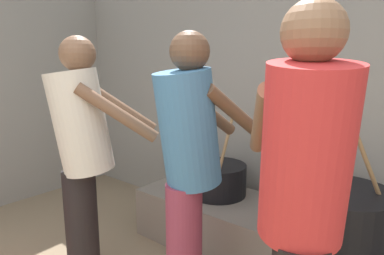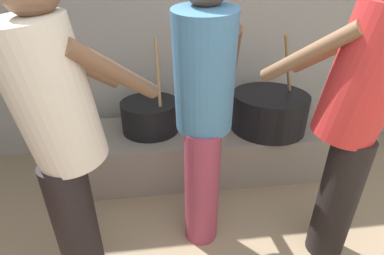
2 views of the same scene
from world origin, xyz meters
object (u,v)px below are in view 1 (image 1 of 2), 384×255
at_px(cooking_pot_main, 217,179).
at_px(cook_in_blue_shirt, 189,159).
at_px(cook_in_cream_shirt, 82,149).
at_px(cook_in_red_shirt, 303,201).
at_px(cooking_pot_secondary, 340,213).

relative_size(cooking_pot_main, cook_in_blue_shirt, 0.45).
height_order(cook_in_cream_shirt, cook_in_red_shirt, cook_in_red_shirt).
bearing_deg(cook_in_blue_shirt, cooking_pot_main, 113.01).
bearing_deg(cook_in_cream_shirt, cooking_pot_secondary, 34.00).
height_order(cooking_pot_secondary, cook_in_cream_shirt, cook_in_cream_shirt).
distance_m(cook_in_blue_shirt, cook_in_cream_shirt, 0.68).
xyz_separation_m(cooking_pot_secondary, cook_in_blue_shirt, (-0.62, -0.62, 0.35)).
relative_size(cook_in_blue_shirt, cook_in_cream_shirt, 1.00).
bearing_deg(cooking_pot_secondary, cook_in_red_shirt, -85.26).
bearing_deg(cook_in_red_shirt, cook_in_blue_shirt, 163.29).
bearing_deg(cook_in_red_shirt, cook_in_cream_shirt, -179.08).
distance_m(cooking_pot_main, cook_in_cream_shirt, 1.06).
relative_size(cooking_pot_main, cook_in_red_shirt, 0.44).
relative_size(cook_in_cream_shirt, cook_in_red_shirt, 0.97).
height_order(cooking_pot_main, cook_in_red_shirt, cook_in_red_shirt).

